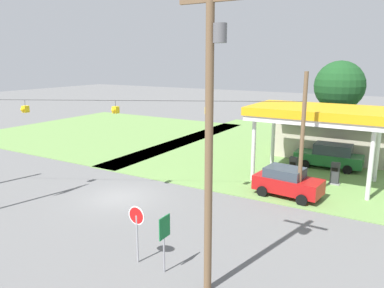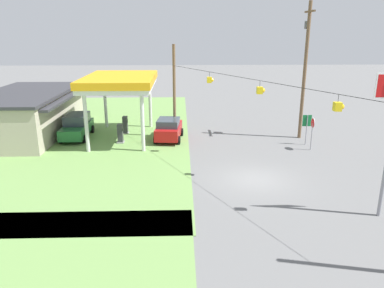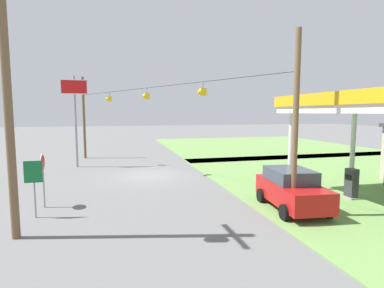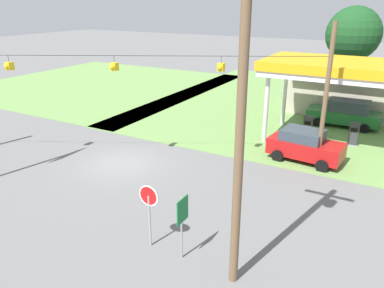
{
  "view_description": "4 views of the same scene",
  "coord_description": "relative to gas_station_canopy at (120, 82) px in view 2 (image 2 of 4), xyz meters",
  "views": [
    {
      "loc": [
        15.01,
        -16.44,
        8.32
      ],
      "look_at": [
        3.38,
        3.08,
        3.18
      ],
      "focal_mm": 35.0,
      "sensor_mm": 36.0,
      "label": 1
    },
    {
      "loc": [
        -21.07,
        4.51,
        8.68
      ],
      "look_at": [
        3.32,
        3.74,
        1.29
      ],
      "focal_mm": 35.0,
      "sensor_mm": 36.0,
      "label": 2
    },
    {
      "loc": [
        20.43,
        -2.09,
        4.36
      ],
      "look_at": [
        3.32,
        2.27,
        2.5
      ],
      "focal_mm": 28.0,
      "sensor_mm": 36.0,
      "label": 3
    },
    {
      "loc": [
        12.84,
        -14.87,
        8.56
      ],
      "look_at": [
        3.88,
        1.18,
        1.54
      ],
      "focal_mm": 35.0,
      "sensor_mm": 36.0,
      "label": 4
    }
  ],
  "objects": [
    {
      "name": "signal_span_gantry",
      "position": [
        -9.51,
        -9.38,
        -0.55
      ],
      "size": [
        19.57,
        10.24,
        7.69
      ],
      "color": "brown",
      "rests_on": "ground"
    },
    {
      "name": "fuel_pump_far",
      "position": [
        1.42,
        -0.0,
        -3.96
      ],
      "size": [
        0.71,
        0.56,
        1.55
      ],
      "color": "gray",
      "rests_on": "ground"
    },
    {
      "name": "fuel_pump_near",
      "position": [
        -1.42,
        -0.0,
        -3.96
      ],
      "size": [
        0.71,
        0.56,
        1.55
      ],
      "color": "gray",
      "rests_on": "ground"
    },
    {
      "name": "gas_station_canopy",
      "position": [
        0.0,
        0.0,
        0.0
      ],
      "size": [
        8.79,
        5.52,
        5.22
      ],
      "color": "silver",
      "rests_on": "ground"
    },
    {
      "name": "stop_sign_roadside",
      "position": [
        -3.74,
        -14.73,
        -2.88
      ],
      "size": [
        0.8,
        0.08,
        2.5
      ],
      "rotation": [
        0.0,
        0.0,
        3.14
      ],
      "color": "#99999E",
      "rests_on": "ground"
    },
    {
      "name": "ground_plane",
      "position": [
        -9.51,
        -9.37,
        -4.7
      ],
      "size": [
        160.0,
        160.0,
        0.0
      ],
      "primitive_type": "plane",
      "color": "slate"
    },
    {
      "name": "route_sign",
      "position": [
        -2.33,
        -14.77,
        -2.99
      ],
      "size": [
        0.1,
        0.7,
        2.4
      ],
      "color": "gray",
      "rests_on": "ground"
    },
    {
      "name": "grass_verge_station_corner",
      "position": [
        2.0,
        8.51,
        -4.68
      ],
      "size": [
        36.0,
        28.0,
        0.04
      ],
      "primitive_type": "cube",
      "color": "#6B934C",
      "rests_on": "ground"
    },
    {
      "name": "gas_station_store",
      "position": [
        1.76,
        8.49,
        -2.85
      ],
      "size": [
        13.39,
        7.29,
        3.67
      ],
      "color": "#B2A893",
      "rests_on": "ground"
    },
    {
      "name": "car_at_pumps_front",
      "position": [
        -0.7,
        -3.88,
        -3.75
      ],
      "size": [
        4.22,
        2.41,
        1.82
      ],
      "rotation": [
        0.0,
        0.0,
        -0.1
      ],
      "color": "#AD1414",
      "rests_on": "ground"
    },
    {
      "name": "car_at_pumps_rear",
      "position": [
        0.31,
        3.89,
        -3.69
      ],
      "size": [
        5.03,
        2.18,
        1.98
      ],
      "rotation": [
        0.0,
        0.0,
        3.16
      ],
      "color": "#1E602D",
      "rests_on": "ground"
    },
    {
      "name": "utility_pole_main",
      "position": [
        -0.28,
        -14.92,
        1.39
      ],
      "size": [
        2.2,
        0.44,
        10.93
      ],
      "color": "brown",
      "rests_on": "ground"
    }
  ]
}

